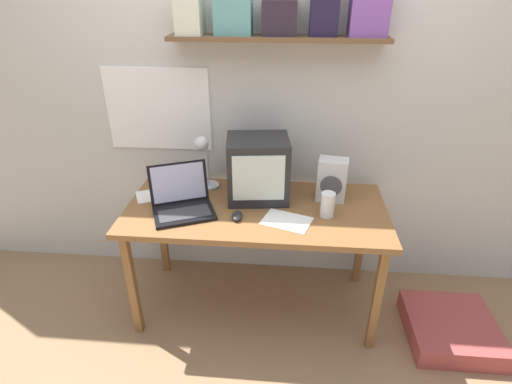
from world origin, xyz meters
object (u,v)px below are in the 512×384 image
at_px(corner_desk, 256,217).
at_px(desk_lamp, 204,157).
at_px(laptop, 182,200).
at_px(loose_paper_near_monitor, 287,221).
at_px(crt_monitor, 258,169).
at_px(loose_paper_near_laptop, 157,194).
at_px(space_heater, 332,180).
at_px(computer_mouse, 237,216).
at_px(floor_cushion, 451,329).
at_px(juice_glass, 327,206).

height_order(corner_desk, desk_lamp, desk_lamp).
bearing_deg(laptop, loose_paper_near_monitor, -30.20).
distance_m(crt_monitor, loose_paper_near_laptop, 0.65).
relative_size(space_heater, loose_paper_near_laptop, 0.87).
bearing_deg(computer_mouse, crt_monitor, 70.33).
height_order(loose_paper_near_laptop, floor_cushion, loose_paper_near_laptop).
xyz_separation_m(space_heater, floor_cushion, (0.75, -0.33, -0.81)).
height_order(space_heater, computer_mouse, space_heater).
height_order(crt_monitor, loose_paper_near_monitor, crt_monitor).
bearing_deg(desk_lamp, crt_monitor, 9.20).
xyz_separation_m(computer_mouse, floor_cushion, (1.29, -0.05, -0.70)).
xyz_separation_m(crt_monitor, space_heater, (0.44, 0.02, -0.06)).
bearing_deg(floor_cushion, loose_paper_near_monitor, 177.48).
height_order(corner_desk, crt_monitor, crt_monitor).
bearing_deg(space_heater, corner_desk, -152.91).
bearing_deg(loose_paper_near_laptop, floor_cushion, -8.83).
height_order(computer_mouse, loose_paper_near_laptop, computer_mouse).
distance_m(juice_glass, loose_paper_near_monitor, 0.24).
height_order(crt_monitor, floor_cushion, crt_monitor).
bearing_deg(crt_monitor, floor_cushion, -21.44).
bearing_deg(space_heater, floor_cushion, -14.32).
distance_m(crt_monitor, floor_cushion, 1.51).
xyz_separation_m(desk_lamp, floor_cushion, (1.53, -0.39, -0.90)).
xyz_separation_m(corner_desk, loose_paper_near_laptop, (-0.62, 0.10, 0.07)).
bearing_deg(computer_mouse, floor_cushion, -2.32).
bearing_deg(floor_cushion, desk_lamp, 165.64).
distance_m(corner_desk, space_heater, 0.50).
bearing_deg(laptop, space_heater, -9.53).
bearing_deg(loose_paper_near_monitor, space_heater, 47.45).
bearing_deg(floor_cushion, space_heater, 156.50).
xyz_separation_m(desk_lamp, loose_paper_near_laptop, (-0.29, -0.11, -0.21)).
relative_size(laptop, desk_lamp, 1.19).
xyz_separation_m(corner_desk, desk_lamp, (-0.34, 0.21, 0.28)).
relative_size(loose_paper_near_laptop, floor_cushion, 0.58).
distance_m(corner_desk, computer_mouse, 0.18).
relative_size(crt_monitor, desk_lamp, 1.10).
height_order(laptop, loose_paper_near_laptop, laptop).
relative_size(crt_monitor, loose_paper_near_monitor, 1.29).
xyz_separation_m(corner_desk, floor_cushion, (1.19, -0.18, -0.61)).
xyz_separation_m(crt_monitor, computer_mouse, (-0.09, -0.26, -0.17)).
bearing_deg(corner_desk, laptop, -171.71).
bearing_deg(juice_glass, laptop, 179.91).
distance_m(corner_desk, crt_monitor, 0.28).
distance_m(laptop, desk_lamp, 0.32).
distance_m(crt_monitor, loose_paper_near_monitor, 0.37).
distance_m(juice_glass, floor_cushion, 1.09).
bearing_deg(floor_cushion, crt_monitor, 165.40).
relative_size(juice_glass, loose_paper_near_monitor, 0.48).
height_order(crt_monitor, desk_lamp, crt_monitor).
relative_size(desk_lamp, loose_paper_near_monitor, 1.17).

